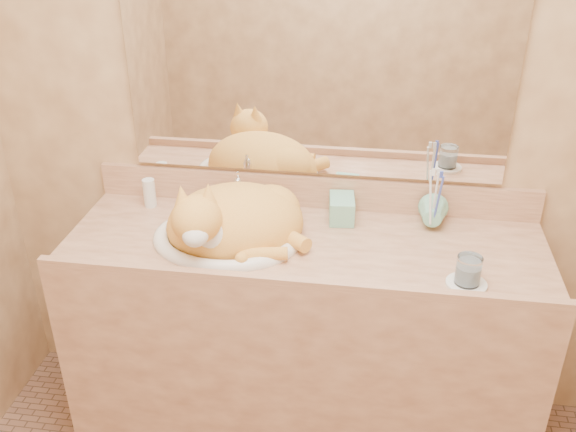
# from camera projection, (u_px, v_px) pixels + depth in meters

# --- Properties ---
(wall_back) EXTENTS (2.40, 0.02, 2.50)m
(wall_back) POSITION_uv_depth(u_px,v_px,m) (316.00, 101.00, 2.18)
(wall_back) COLOR #926842
(wall_back) RESTS_ON ground
(vanity_counter) EXTENTS (1.60, 0.55, 0.85)m
(vanity_counter) POSITION_uv_depth(u_px,v_px,m) (303.00, 343.00, 2.33)
(vanity_counter) COLOR #925D41
(vanity_counter) RESTS_ON floor
(mirror) EXTENTS (1.30, 0.02, 0.80)m
(mirror) POSITION_uv_depth(u_px,v_px,m) (316.00, 60.00, 2.10)
(mirror) COLOR white
(mirror) RESTS_ON wall_back
(sink_basin) EXTENTS (0.51, 0.44, 0.15)m
(sink_basin) POSITION_uv_depth(u_px,v_px,m) (226.00, 220.00, 2.11)
(sink_basin) COLOR white
(sink_basin) RESTS_ON vanity_counter
(faucet) EXTENTS (0.06, 0.11, 0.15)m
(faucet) POSITION_uv_depth(u_px,v_px,m) (238.00, 195.00, 2.27)
(faucet) COLOR white
(faucet) RESTS_ON vanity_counter
(cat) EXTENTS (0.56, 0.51, 0.25)m
(cat) POSITION_uv_depth(u_px,v_px,m) (231.00, 219.00, 2.11)
(cat) COLOR orange
(cat) RESTS_ON sink_basin
(soap_dispenser) EXTENTS (0.10, 0.10, 0.19)m
(soap_dispenser) POSITION_uv_depth(u_px,v_px,m) (343.00, 204.00, 2.17)
(soap_dispenser) COLOR #75BC9F
(soap_dispenser) RESTS_ON vanity_counter
(toothbrush_cup) EXTENTS (0.11, 0.11, 0.10)m
(toothbrush_cup) POSITION_uv_depth(u_px,v_px,m) (432.00, 221.00, 2.16)
(toothbrush_cup) COLOR #75BC9F
(toothbrush_cup) RESTS_ON vanity_counter
(toothbrushes) EXTENTS (0.04, 0.04, 0.24)m
(toothbrushes) POSITION_uv_depth(u_px,v_px,m) (435.00, 196.00, 2.12)
(toothbrushes) COLOR silver
(toothbrushes) RESTS_ON toothbrush_cup
(saucer) EXTENTS (0.12, 0.12, 0.01)m
(saucer) POSITION_uv_depth(u_px,v_px,m) (466.00, 284.00, 1.91)
(saucer) COLOR white
(saucer) RESTS_ON vanity_counter
(water_glass) EXTENTS (0.07, 0.07, 0.09)m
(water_glass) POSITION_uv_depth(u_px,v_px,m) (468.00, 270.00, 1.88)
(water_glass) COLOR silver
(water_glass) RESTS_ON saucer
(lotion_bottle) EXTENTS (0.04, 0.04, 0.11)m
(lotion_bottle) POSITION_uv_depth(u_px,v_px,m) (149.00, 193.00, 2.34)
(lotion_bottle) COLOR silver
(lotion_bottle) RESTS_ON vanity_counter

